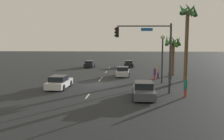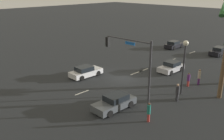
{
  "view_description": "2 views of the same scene",
  "coord_description": "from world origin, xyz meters",
  "px_view_note": "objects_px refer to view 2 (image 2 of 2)",
  "views": [
    {
      "loc": [
        26.74,
        3.68,
        4.83
      ],
      "look_at": [
        2.82,
        1.99,
        2.01
      ],
      "focal_mm": 36.27,
      "sensor_mm": 36.0,
      "label": 1
    },
    {
      "loc": [
        21.71,
        19.99,
        11.13
      ],
      "look_at": [
        3.38,
        1.47,
        2.22
      ],
      "focal_mm": 39.62,
      "sensor_mm": 36.0,
      "label": 2
    }
  ],
  "objects_px": {
    "pedestrian_2": "(188,79)",
    "traffic_signal": "(134,61)",
    "pedestrian_0": "(149,112)",
    "streetlamp": "(184,57)",
    "car_1": "(174,45)",
    "pedestrian_1": "(199,76)",
    "car_3": "(86,72)",
    "car_4": "(171,67)",
    "car_2": "(218,51)",
    "car_0": "(115,102)",
    "pedestrian_3": "(177,92)"
  },
  "relations": [
    {
      "from": "traffic_signal",
      "to": "streetlamp",
      "type": "relative_size",
      "value": 1.14
    },
    {
      "from": "car_1",
      "to": "car_4",
      "type": "xyz_separation_m",
      "value": [
        11.99,
        7.02,
        0.01
      ]
    },
    {
      "from": "car_4",
      "to": "car_2",
      "type": "bearing_deg",
      "value": 176.16
    },
    {
      "from": "car_3",
      "to": "pedestrian_2",
      "type": "distance_m",
      "value": 12.71
    },
    {
      "from": "car_0",
      "to": "car_2",
      "type": "relative_size",
      "value": 1.05
    },
    {
      "from": "traffic_signal",
      "to": "pedestrian_1",
      "type": "distance_m",
      "value": 10.48
    },
    {
      "from": "streetlamp",
      "to": "pedestrian_0",
      "type": "relative_size",
      "value": 3.28
    },
    {
      "from": "car_2",
      "to": "pedestrian_1",
      "type": "distance_m",
      "value": 15.48
    },
    {
      "from": "car_0",
      "to": "car_2",
      "type": "height_order",
      "value": "car_0"
    },
    {
      "from": "car_3",
      "to": "car_1",
      "type": "bearing_deg",
      "value": -179.1
    },
    {
      "from": "car_3",
      "to": "car_4",
      "type": "height_order",
      "value": "car_4"
    },
    {
      "from": "car_1",
      "to": "pedestrian_2",
      "type": "relative_size",
      "value": 2.53
    },
    {
      "from": "pedestrian_2",
      "to": "traffic_signal",
      "type": "bearing_deg",
      "value": -8.8
    },
    {
      "from": "traffic_signal",
      "to": "pedestrian_2",
      "type": "bearing_deg",
      "value": 171.2
    },
    {
      "from": "car_0",
      "to": "car_1",
      "type": "bearing_deg",
      "value": -159.94
    },
    {
      "from": "car_4",
      "to": "traffic_signal",
      "type": "relative_size",
      "value": 0.59
    },
    {
      "from": "pedestrian_0",
      "to": "pedestrian_3",
      "type": "relative_size",
      "value": 0.95
    },
    {
      "from": "car_3",
      "to": "pedestrian_1",
      "type": "bearing_deg",
      "value": 123.74
    },
    {
      "from": "car_4",
      "to": "car_1",
      "type": "bearing_deg",
      "value": -149.63
    },
    {
      "from": "car_3",
      "to": "streetlamp",
      "type": "relative_size",
      "value": 0.74
    },
    {
      "from": "streetlamp",
      "to": "pedestrian_1",
      "type": "xyz_separation_m",
      "value": [
        -3.86,
        0.05,
        -3.14
      ]
    },
    {
      "from": "car_0",
      "to": "pedestrian_1",
      "type": "height_order",
      "value": "pedestrian_1"
    },
    {
      "from": "traffic_signal",
      "to": "pedestrian_0",
      "type": "relative_size",
      "value": 3.73
    },
    {
      "from": "streetlamp",
      "to": "pedestrian_3",
      "type": "distance_m",
      "value": 3.73
    },
    {
      "from": "streetlamp",
      "to": "pedestrian_2",
      "type": "relative_size",
      "value": 3.61
    },
    {
      "from": "car_1",
      "to": "pedestrian_0",
      "type": "height_order",
      "value": "pedestrian_0"
    },
    {
      "from": "pedestrian_0",
      "to": "streetlamp",
      "type": "bearing_deg",
      "value": -171.62
    },
    {
      "from": "traffic_signal",
      "to": "pedestrian_0",
      "type": "bearing_deg",
      "value": 65.26
    },
    {
      "from": "streetlamp",
      "to": "car_3",
      "type": "bearing_deg",
      "value": -71.39
    },
    {
      "from": "car_2",
      "to": "pedestrian_1",
      "type": "height_order",
      "value": "pedestrian_1"
    },
    {
      "from": "car_3",
      "to": "pedestrian_3",
      "type": "relative_size",
      "value": 2.3
    },
    {
      "from": "car_1",
      "to": "traffic_signal",
      "type": "height_order",
      "value": "traffic_signal"
    },
    {
      "from": "streetlamp",
      "to": "pedestrian_0",
      "type": "bearing_deg",
      "value": 8.38
    },
    {
      "from": "car_0",
      "to": "pedestrian_1",
      "type": "bearing_deg",
      "value": 166.39
    },
    {
      "from": "car_2",
      "to": "pedestrian_2",
      "type": "height_order",
      "value": "pedestrian_2"
    },
    {
      "from": "car_2",
      "to": "pedestrian_2",
      "type": "relative_size",
      "value": 2.59
    },
    {
      "from": "pedestrian_0",
      "to": "pedestrian_2",
      "type": "distance_m",
      "value": 9.8
    },
    {
      "from": "car_0",
      "to": "pedestrian_0",
      "type": "xyz_separation_m",
      "value": [
        -0.35,
        3.76,
        0.33
      ]
    },
    {
      "from": "streetlamp",
      "to": "pedestrian_3",
      "type": "relative_size",
      "value": 3.12
    },
    {
      "from": "car_2",
      "to": "pedestrian_0",
      "type": "distance_m",
      "value": 26.45
    },
    {
      "from": "car_0",
      "to": "pedestrian_1",
      "type": "relative_size",
      "value": 2.34
    },
    {
      "from": "pedestrian_0",
      "to": "pedestrian_1",
      "type": "relative_size",
      "value": 0.95
    },
    {
      "from": "car_0",
      "to": "car_2",
      "type": "bearing_deg",
      "value": -177.22
    },
    {
      "from": "car_1",
      "to": "car_2",
      "type": "relative_size",
      "value": 0.98
    },
    {
      "from": "car_0",
      "to": "car_3",
      "type": "distance_m",
      "value": 9.56
    },
    {
      "from": "car_2",
      "to": "pedestrian_1",
      "type": "xyz_separation_m",
      "value": [
        14.94,
        4.03,
        0.4
      ]
    },
    {
      "from": "pedestrian_1",
      "to": "pedestrian_2",
      "type": "height_order",
      "value": "pedestrian_1"
    },
    {
      "from": "pedestrian_0",
      "to": "pedestrian_2",
      "type": "xyz_separation_m",
      "value": [
        -9.67,
        -1.62,
        -0.11
      ]
    },
    {
      "from": "car_0",
      "to": "car_2",
      "type": "xyz_separation_m",
      "value": [
        -26.31,
        -1.28,
        -0.02
      ]
    },
    {
      "from": "pedestrian_1",
      "to": "pedestrian_3",
      "type": "distance_m",
      "value": 5.78
    }
  ]
}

